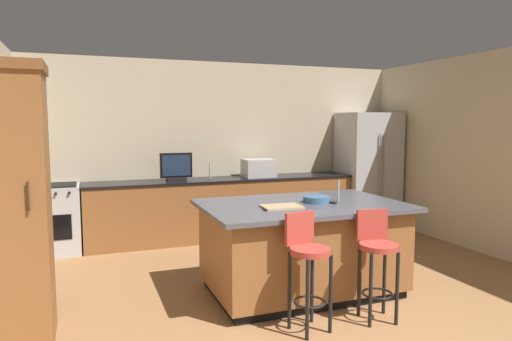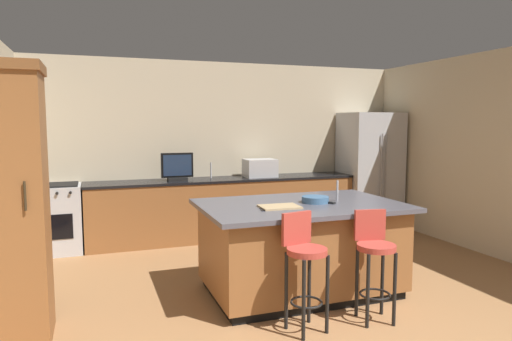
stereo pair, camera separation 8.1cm
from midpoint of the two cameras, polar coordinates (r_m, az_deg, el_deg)
wall_back at (r=7.29m, az=-4.46°, el=2.74°), size 6.37×0.12×2.69m
wall_right at (r=6.72m, az=27.69°, el=1.80°), size 0.12×5.47×2.69m
counter_back at (r=7.01m, az=-4.28°, el=-4.70°), size 4.09×0.62×0.92m
kitchen_island at (r=4.82m, az=5.24°, el=-9.46°), size 2.05×1.35×0.93m
refrigerator at (r=7.95m, az=13.48°, el=0.08°), size 0.92×0.77×1.92m
range_oven at (r=6.75m, az=-24.46°, el=-5.58°), size 0.73×0.63×0.94m
cabinet_tower at (r=4.07m, az=-29.16°, el=-3.33°), size 0.64×0.59×2.22m
microwave at (r=7.10m, az=0.01°, el=0.31°), size 0.48×0.36×0.28m
tv_monitor at (r=6.70m, az=-10.28°, el=0.30°), size 0.46×0.16×0.41m
sink_faucet_back at (r=6.97m, az=-6.13°, el=0.02°), size 0.02×0.02×0.24m
sink_faucet_island at (r=4.90m, az=9.79°, el=-2.47°), size 0.02×0.02×0.22m
bar_stool_left at (r=3.93m, az=5.88°, el=-11.12°), size 0.34×0.36×1.00m
bar_stool_right at (r=4.25m, az=14.33°, el=-10.18°), size 0.34×0.36×0.98m
fruit_bowl at (r=4.78m, az=7.10°, el=-3.60°), size 0.28×0.28×0.06m
cell_phone at (r=4.35m, az=0.74°, el=-4.87°), size 0.10×0.16×0.01m
tv_remote at (r=4.76m, az=8.60°, el=-3.92°), size 0.12×0.17×0.02m
cutting_board at (r=4.46m, az=2.68°, el=-4.53°), size 0.39×0.29×0.02m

